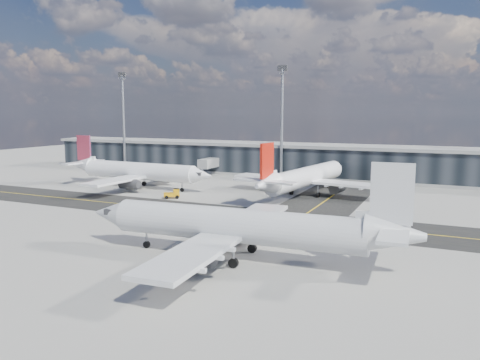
{
  "coord_description": "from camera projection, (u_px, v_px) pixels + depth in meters",
  "views": [
    {
      "loc": [
        40.01,
        -65.71,
        17.15
      ],
      "look_at": [
        5.26,
        10.66,
        5.0
      ],
      "focal_mm": 35.0,
      "sensor_mm": 36.0,
      "label": 1
    }
  ],
  "objects": [
    {
      "name": "ground",
      "position": [
        185.0,
        216.0,
        78.05
      ],
      "size": [
        300.0,
        300.0,
        0.0
      ],
      "primitive_type": "plane",
      "color": "gray",
      "rests_on": "ground"
    },
    {
      "name": "terminal_concourse",
      "position": [
        290.0,
        161.0,
        126.93
      ],
      "size": [
        152.0,
        19.8,
        8.8
      ],
      "color": "black",
      "rests_on": "ground"
    },
    {
      "name": "service_van",
      "position": [
        301.0,
        181.0,
        112.51
      ],
      "size": [
        5.64,
        6.74,
        1.71
      ],
      "primitive_type": "imported",
      "rotation": [
        0.0,
        0.0,
        0.55
      ],
      "color": "white",
      "rests_on": "ground"
    },
    {
      "name": "baggage_tug",
      "position": [
        173.0,
        194.0,
        93.94
      ],
      "size": [
        3.43,
        3.0,
        1.97
      ],
      "rotation": [
        0.0,
        0.0,
        -0.97
      ],
      "color": "orange",
      "rests_on": "ground"
    },
    {
      "name": "airliner_near",
      "position": [
        240.0,
        226.0,
        54.41
      ],
      "size": [
        40.83,
        34.79,
        12.1
      ],
      "rotation": [
        0.0,
        0.0,
        1.62
      ],
      "color": "#BBBDC0",
      "rests_on": "ground"
    },
    {
      "name": "airliner_redtail",
      "position": [
        306.0,
        177.0,
        96.36
      ],
      "size": [
        34.3,
        40.08,
        11.88
      ],
      "rotation": [
        0.0,
        0.0,
        -0.14
      ],
      "color": "white",
      "rests_on": "ground"
    },
    {
      "name": "airliner_af",
      "position": [
        137.0,
        171.0,
        106.85
      ],
      "size": [
        39.35,
        33.52,
        11.67
      ],
      "rotation": [
        0.0,
        0.0,
        -1.62
      ],
      "color": "white",
      "rests_on": "ground"
    },
    {
      "name": "taxiway_lanes",
      "position": [
        234.0,
        206.0,
        86.12
      ],
      "size": [
        180.0,
        63.0,
        0.03
      ],
      "color": "black",
      "rests_on": "ground"
    },
    {
      "name": "floodlight_masts",
      "position": [
        282.0,
        119.0,
        119.05
      ],
      "size": [
        102.5,
        0.7,
        28.9
      ],
      "color": "gray",
      "rests_on": "ground"
    }
  ]
}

